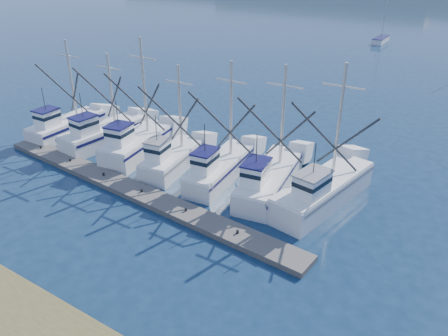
{
  "coord_description": "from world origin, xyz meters",
  "views": [
    {
      "loc": [
        9.8,
        -13.19,
        15.09
      ],
      "look_at": [
        -3.69,
        8.0,
        2.5
      ],
      "focal_mm": 35.0,
      "sensor_mm": 36.0,
      "label": 1
    }
  ],
  "objects": [
    {
      "name": "ground",
      "position": [
        0.0,
        0.0,
        0.0
      ],
      "size": [
        500.0,
        500.0,
        0.0
      ],
      "primitive_type": "plane",
      "color": "#0D233C",
      "rests_on": "ground"
    },
    {
      "name": "floating_dock",
      "position": [
        -9.74,
        5.61,
        0.18
      ],
      "size": [
        27.4,
        4.04,
        0.36
      ],
      "primitive_type": "cube",
      "rotation": [
        0.0,
        0.0,
        -0.08
      ],
      "color": "#5B5752",
      "rests_on": "ground"
    },
    {
      "name": "trawler_fleet",
      "position": [
        -9.13,
        10.53,
        0.97
      ],
      "size": [
        27.47,
        9.41,
        9.24
      ],
      "color": "white",
      "rests_on": "ground"
    },
    {
      "name": "sailboat_far",
      "position": [
        -9.7,
        70.31,
        0.49
      ],
      "size": [
        1.85,
        6.13,
        8.1
      ],
      "rotation": [
        0.0,
        0.0,
        0.02
      ],
      "color": "white",
      "rests_on": "ground"
    }
  ]
}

